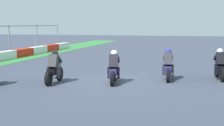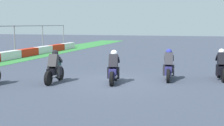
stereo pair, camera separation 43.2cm
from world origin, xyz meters
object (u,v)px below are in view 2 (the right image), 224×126
(rider_lane_a, at_px, (221,67))
(rider_lane_c, at_px, (114,70))
(rider_lane_b, at_px, (169,67))
(rider_lane_d, at_px, (54,69))

(rider_lane_a, relative_size, rider_lane_c, 1.00)
(rider_lane_b, bearing_deg, rider_lane_a, -77.36)
(rider_lane_a, height_order, rider_lane_d, same)
(rider_lane_d, bearing_deg, rider_lane_a, -72.31)
(rider_lane_a, bearing_deg, rider_lane_d, 104.56)
(rider_lane_b, distance_m, rider_lane_d, 5.40)
(rider_lane_c, height_order, rider_lane_d, same)
(rider_lane_c, bearing_deg, rider_lane_d, 94.93)
(rider_lane_a, relative_size, rider_lane_b, 1.00)
(rider_lane_b, height_order, rider_lane_d, same)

